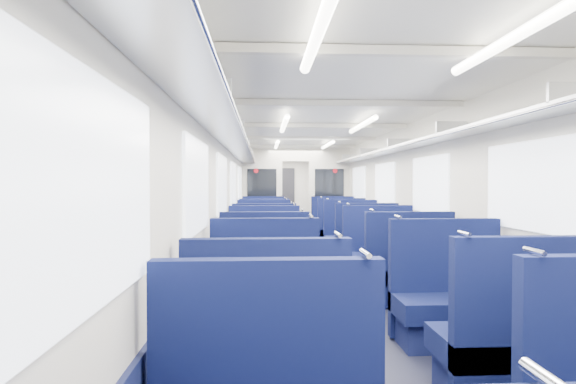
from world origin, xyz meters
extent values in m
cube|color=black|center=(0.00, 0.00, 0.00)|extent=(2.80, 18.00, 0.01)
cube|color=white|center=(0.00, 0.00, 2.35)|extent=(2.80, 18.00, 0.01)
cube|color=beige|center=(-1.40, 0.00, 1.18)|extent=(0.02, 18.00, 2.35)
cube|color=#111639|center=(-1.39, 0.00, 0.35)|extent=(0.03, 17.90, 0.70)
cube|color=beige|center=(1.40, 0.00, 1.18)|extent=(0.02, 18.00, 2.35)
cube|color=#111639|center=(1.39, 0.00, 0.35)|extent=(0.03, 17.90, 0.70)
cube|color=beige|center=(0.00, 9.00, 1.18)|extent=(2.80, 0.02, 2.35)
cube|color=#B2B5BA|center=(-1.22, 0.00, 1.97)|extent=(0.34, 17.40, 0.04)
cylinder|color=silver|center=(-1.04, 0.00, 1.95)|extent=(0.02, 17.40, 0.02)
cube|color=#B2B5BA|center=(-1.22, -6.00, 2.05)|extent=(0.34, 0.03, 0.14)
cube|color=#B2B5BA|center=(-1.22, -4.00, 2.05)|extent=(0.34, 0.03, 0.14)
cube|color=#B2B5BA|center=(-1.22, -2.00, 2.05)|extent=(0.34, 0.03, 0.14)
cube|color=#B2B5BA|center=(-1.22, 0.00, 2.05)|extent=(0.34, 0.03, 0.14)
cube|color=#B2B5BA|center=(-1.22, 2.00, 2.05)|extent=(0.34, 0.03, 0.14)
cube|color=#B2B5BA|center=(-1.22, 4.00, 2.05)|extent=(0.34, 0.03, 0.14)
cube|color=#B2B5BA|center=(-1.22, 6.00, 2.05)|extent=(0.34, 0.03, 0.14)
cube|color=#B2B5BA|center=(-1.22, 8.00, 2.05)|extent=(0.34, 0.03, 0.14)
cube|color=#B2B5BA|center=(1.22, 0.00, 1.97)|extent=(0.34, 17.40, 0.04)
cylinder|color=silver|center=(1.04, 0.00, 1.95)|extent=(0.02, 17.40, 0.02)
cube|color=#B2B5BA|center=(1.22, -6.00, 2.05)|extent=(0.34, 0.03, 0.14)
cube|color=#B2B5BA|center=(1.22, -4.00, 2.05)|extent=(0.34, 0.03, 0.14)
cube|color=#B2B5BA|center=(1.22, -2.00, 2.05)|extent=(0.34, 0.03, 0.14)
cube|color=#B2B5BA|center=(1.22, 0.00, 2.05)|extent=(0.34, 0.03, 0.14)
cube|color=#B2B5BA|center=(1.22, 2.00, 2.05)|extent=(0.34, 0.03, 0.14)
cube|color=#B2B5BA|center=(1.22, 4.00, 2.05)|extent=(0.34, 0.03, 0.14)
cube|color=#B2B5BA|center=(1.22, 6.00, 2.05)|extent=(0.34, 0.03, 0.14)
cube|color=#B2B5BA|center=(1.22, 8.00, 2.05)|extent=(0.34, 0.03, 0.14)
cube|color=white|center=(-1.38, -7.50, 1.42)|extent=(0.02, 1.30, 0.75)
cube|color=white|center=(-1.38, -5.20, 1.42)|extent=(0.02, 1.30, 0.75)
cube|color=white|center=(-1.38, -2.90, 1.42)|extent=(0.02, 1.30, 0.75)
cube|color=white|center=(-1.38, -0.60, 1.42)|extent=(0.02, 1.30, 0.75)
cube|color=white|center=(-1.38, 1.70, 1.42)|extent=(0.02, 1.30, 0.75)
cube|color=white|center=(-1.38, 4.50, 1.42)|extent=(0.02, 1.30, 0.75)
cube|color=white|center=(-1.38, 6.80, 1.42)|extent=(0.02, 1.30, 0.75)
cube|color=white|center=(1.38, -5.20, 1.42)|extent=(0.02, 1.30, 0.75)
cube|color=white|center=(1.38, -2.90, 1.42)|extent=(0.02, 1.30, 0.75)
cube|color=white|center=(1.38, -0.60, 1.42)|extent=(0.02, 1.30, 0.75)
cube|color=white|center=(1.38, 1.70, 1.42)|extent=(0.02, 1.30, 0.75)
cube|color=white|center=(1.38, 4.50, 1.42)|extent=(0.02, 1.30, 0.75)
cube|color=white|center=(1.38, 6.80, 1.42)|extent=(0.02, 1.30, 0.75)
cube|color=beige|center=(0.00, -6.00, 2.31)|extent=(2.70, 0.06, 0.06)
cube|color=beige|center=(0.00, -4.00, 2.31)|extent=(2.70, 0.06, 0.06)
cube|color=beige|center=(0.00, -2.00, 2.31)|extent=(2.70, 0.06, 0.06)
cube|color=beige|center=(0.00, 0.00, 2.31)|extent=(2.70, 0.06, 0.06)
cube|color=beige|center=(0.00, 2.00, 2.31)|extent=(2.70, 0.06, 0.06)
cube|color=beige|center=(0.00, 4.00, 2.31)|extent=(2.70, 0.06, 0.06)
cube|color=beige|center=(0.00, 6.00, 2.31)|extent=(2.70, 0.06, 0.06)
cube|color=beige|center=(0.00, 8.00, 2.31)|extent=(2.70, 0.06, 0.06)
cylinder|color=white|center=(-0.55, -6.50, 2.26)|extent=(0.07, 1.60, 0.07)
cylinder|color=white|center=(-0.55, -2.50, 2.26)|extent=(0.07, 1.60, 0.07)
cylinder|color=white|center=(-0.55, 1.00, 2.26)|extent=(0.07, 1.60, 0.07)
cylinder|color=white|center=(-0.55, 5.50, 2.26)|extent=(0.07, 1.60, 0.07)
cylinder|color=white|center=(0.55, -6.50, 2.26)|extent=(0.07, 1.60, 0.07)
cylinder|color=white|center=(0.55, -2.50, 2.26)|extent=(0.07, 1.60, 0.07)
cylinder|color=white|center=(0.55, 1.00, 2.26)|extent=(0.07, 1.60, 0.07)
cylinder|color=white|center=(0.55, 5.50, 2.26)|extent=(0.07, 1.60, 0.07)
cube|color=black|center=(0.00, 8.94, 1.00)|extent=(0.75, 0.06, 2.00)
cube|color=beige|center=(-0.88, 3.02, 1.18)|extent=(1.05, 0.08, 2.35)
cube|color=black|center=(-0.87, 2.97, 1.40)|extent=(0.76, 0.02, 0.80)
cylinder|color=red|center=(-1.02, 2.97, 1.75)|extent=(0.12, 0.01, 0.12)
cube|color=beige|center=(0.88, 3.02, 1.18)|extent=(1.05, 0.08, 2.35)
cube|color=black|center=(0.87, 2.97, 1.40)|extent=(0.76, 0.02, 0.80)
cylinder|color=red|center=(1.02, 2.97, 1.75)|extent=(0.12, 0.01, 0.12)
cube|color=beige|center=(0.00, 3.02, 2.17)|extent=(0.70, 0.08, 0.35)
cylinder|color=silver|center=(-0.40, -8.32, 1.13)|extent=(0.02, 0.16, 0.02)
cube|color=#0E1645|center=(-0.83, -6.98, 0.57)|extent=(1.03, 0.10, 1.09)
cylinder|color=silver|center=(-0.40, -6.98, 1.13)|extent=(0.02, 0.16, 0.02)
cylinder|color=silver|center=(0.40, -6.96, 1.13)|extent=(0.02, 0.16, 0.02)
cube|color=#0E1645|center=(-0.83, -6.01, 0.35)|extent=(1.03, 0.54, 0.18)
cube|color=#0E1339|center=(-0.83, -6.01, 0.13)|extent=(0.94, 0.43, 0.26)
cube|color=#0E1645|center=(-0.83, -6.23, 0.57)|extent=(1.03, 0.10, 1.09)
cylinder|color=silver|center=(-0.40, -6.23, 1.13)|extent=(0.02, 0.16, 0.02)
cube|color=#0E1645|center=(0.83, -5.99, 0.35)|extent=(1.03, 0.54, 0.18)
cube|color=#0E1339|center=(0.83, -5.99, 0.13)|extent=(0.94, 0.43, 0.26)
cube|color=#0E1645|center=(0.83, -6.21, 0.57)|extent=(1.03, 0.10, 1.09)
cylinder|color=silver|center=(0.40, -6.21, 1.13)|extent=(0.02, 0.16, 0.02)
cube|color=#0E1645|center=(-0.83, -4.86, 0.35)|extent=(1.03, 0.54, 0.18)
cube|color=#0E1339|center=(-0.83, -4.86, 0.13)|extent=(0.94, 0.43, 0.26)
cube|color=#0E1645|center=(-0.83, -4.64, 0.57)|extent=(1.03, 0.10, 1.09)
cylinder|color=silver|center=(-0.40, -4.64, 1.13)|extent=(0.02, 0.16, 0.02)
cube|color=#0E1645|center=(0.83, -5.02, 0.35)|extent=(1.03, 0.54, 0.18)
cube|color=#0E1339|center=(0.83, -5.02, 0.13)|extent=(0.94, 0.43, 0.26)
cube|color=#0E1645|center=(0.83, -4.80, 0.57)|extent=(1.03, 0.10, 1.09)
cylinder|color=silver|center=(0.40, -4.80, 1.13)|extent=(0.02, 0.16, 0.02)
cube|color=#0E1645|center=(-0.83, -3.48, 0.35)|extent=(1.03, 0.54, 0.18)
cube|color=#0E1339|center=(-0.83, -3.48, 0.13)|extent=(0.94, 0.43, 0.26)
cube|color=#0E1645|center=(-0.83, -3.70, 0.57)|extent=(1.03, 0.10, 1.09)
cylinder|color=silver|center=(-0.40, -3.70, 1.13)|extent=(0.02, 0.16, 0.02)
cube|color=#0E1645|center=(0.83, -3.56, 0.35)|extent=(1.03, 0.54, 0.18)
cube|color=#0E1339|center=(0.83, -3.56, 0.13)|extent=(0.94, 0.43, 0.26)
cube|color=#0E1645|center=(0.83, -3.78, 0.57)|extent=(1.03, 0.10, 1.09)
cylinder|color=silver|center=(0.40, -3.78, 1.13)|extent=(0.02, 0.16, 0.02)
cube|color=#0E1645|center=(-0.83, -2.50, 0.35)|extent=(1.03, 0.54, 0.18)
cube|color=#0E1339|center=(-0.83, -2.50, 0.13)|extent=(0.94, 0.43, 0.26)
cube|color=#0E1645|center=(-0.83, -2.28, 0.57)|extent=(1.03, 0.10, 1.09)
cylinder|color=silver|center=(-0.40, -2.28, 1.13)|extent=(0.02, 0.16, 0.02)
cube|color=#0E1645|center=(0.83, -2.51, 0.35)|extent=(1.03, 0.54, 0.18)
cube|color=#0E1339|center=(0.83, -2.51, 0.13)|extent=(0.94, 0.43, 0.26)
cube|color=#0E1645|center=(0.83, -2.29, 0.57)|extent=(1.03, 0.10, 1.09)
cylinder|color=silver|center=(0.40, -2.29, 1.13)|extent=(0.02, 0.16, 0.02)
cube|color=#0E1645|center=(-0.83, -1.38, 0.35)|extent=(1.03, 0.54, 0.18)
cube|color=#0E1339|center=(-0.83, -1.38, 0.13)|extent=(0.94, 0.43, 0.26)
cube|color=#0E1645|center=(-0.83, -1.60, 0.57)|extent=(1.03, 0.10, 1.09)
cylinder|color=silver|center=(-0.40, -1.60, 1.13)|extent=(0.02, 0.16, 0.02)
cube|color=#0E1645|center=(0.83, -1.35, 0.35)|extent=(1.03, 0.54, 0.18)
cube|color=#0E1339|center=(0.83, -1.35, 0.13)|extent=(0.94, 0.43, 0.26)
cube|color=#0E1645|center=(0.83, -1.57, 0.57)|extent=(1.03, 0.10, 1.09)
cylinder|color=silver|center=(0.40, -1.57, 1.13)|extent=(0.02, 0.16, 0.02)
cube|color=#0E1645|center=(-0.83, -0.21, 0.35)|extent=(1.03, 0.54, 0.18)
cube|color=#0E1339|center=(-0.83, -0.21, 0.13)|extent=(0.94, 0.43, 0.26)
cube|color=#0E1645|center=(-0.83, 0.01, 0.57)|extent=(1.03, 0.10, 1.09)
cylinder|color=silver|center=(-0.40, 0.01, 1.13)|extent=(0.02, 0.16, 0.02)
cube|color=#0E1645|center=(0.83, -0.38, 0.35)|extent=(1.03, 0.54, 0.18)
cube|color=#0E1339|center=(0.83, -0.38, 0.13)|extent=(0.94, 0.43, 0.26)
cube|color=#0E1645|center=(0.83, -0.16, 0.57)|extent=(1.03, 0.10, 1.09)
cylinder|color=silver|center=(0.40, -0.16, 1.13)|extent=(0.02, 0.16, 0.02)
cube|color=#0E1645|center=(-0.83, 0.90, 0.35)|extent=(1.03, 0.54, 0.18)
cube|color=#0E1339|center=(-0.83, 0.90, 0.13)|extent=(0.94, 0.43, 0.26)
cube|color=#0E1645|center=(-0.83, 0.68, 0.57)|extent=(1.03, 0.10, 1.09)
cylinder|color=silver|center=(-0.40, 0.68, 1.13)|extent=(0.02, 0.16, 0.02)
cube|color=#0E1645|center=(0.83, 1.06, 0.35)|extent=(1.03, 0.54, 0.18)
cube|color=#0E1339|center=(0.83, 1.06, 0.13)|extent=(0.94, 0.43, 0.26)
cube|color=#0E1645|center=(0.83, 0.84, 0.57)|extent=(1.03, 0.10, 1.09)
cylinder|color=silver|center=(0.40, 0.84, 1.13)|extent=(0.02, 0.16, 0.02)
cube|color=#0E1645|center=(-0.83, 1.96, 0.35)|extent=(1.03, 0.54, 0.18)
cube|color=#0E1339|center=(-0.83, 1.96, 0.13)|extent=(0.94, 0.43, 0.26)
cube|color=#0E1645|center=(-0.83, 2.18, 0.57)|extent=(1.03, 0.10, 1.09)
cylinder|color=silver|center=(-0.40, 2.18, 1.13)|extent=(0.02, 0.16, 0.02)
cube|color=#0E1645|center=(0.83, 1.88, 0.35)|extent=(1.03, 0.54, 0.18)
cube|color=#0E1339|center=(0.83, 1.88, 0.13)|extent=(0.94, 0.43, 0.26)
cube|color=#0E1645|center=(0.83, 2.10, 0.57)|extent=(1.03, 0.10, 1.09)
cylinder|color=silver|center=(0.40, 2.10, 1.13)|extent=(0.02, 0.16, 0.02)
camera|label=1|loc=(-0.85, -9.01, 1.45)|focal=29.00mm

